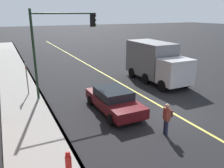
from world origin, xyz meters
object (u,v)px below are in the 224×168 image
object	(u,v)px
pedestrian_with_backpack	(167,117)
traffic_light_mast	(59,38)
street_sign_post	(27,75)
truck_gray	(155,61)
fire_hydrant	(68,163)
car_maroon	(114,100)

from	to	relation	value
pedestrian_with_backpack	traffic_light_mast	distance (m)	8.85
traffic_light_mast	street_sign_post	world-z (taller)	traffic_light_mast
truck_gray	fire_hydrant	xyz separation A→B (m)	(-8.65, 10.17, -1.29)
traffic_light_mast	street_sign_post	xyz separation A→B (m)	(1.26, 2.16, -2.60)
car_maroon	truck_gray	distance (m)	7.52
truck_gray	traffic_light_mast	world-z (taller)	traffic_light_mast
car_maroon	pedestrian_with_backpack	bearing A→B (deg)	-164.08
street_sign_post	traffic_light_mast	bearing A→B (deg)	-120.17
pedestrian_with_backpack	fire_hydrant	bearing A→B (deg)	97.97
truck_gray	traffic_light_mast	bearing A→B (deg)	92.41
truck_gray	fire_hydrant	world-z (taller)	truck_gray
car_maroon	fire_hydrant	xyz separation A→B (m)	(-4.41, 4.05, -0.26)
truck_gray	car_maroon	bearing A→B (deg)	124.76
truck_gray	pedestrian_with_backpack	distance (m)	9.45
pedestrian_with_backpack	traffic_light_mast	size ratio (longest dim) A/B	0.27
fire_hydrant	truck_gray	bearing A→B (deg)	-49.61
pedestrian_with_backpack	truck_gray	bearing A→B (deg)	-32.54
pedestrian_with_backpack	street_sign_post	world-z (taller)	street_sign_post
car_maroon	pedestrian_with_backpack	xyz separation A→B (m)	(-3.69, -1.05, 0.23)
traffic_light_mast	truck_gray	bearing A→B (deg)	-87.59
pedestrian_with_backpack	fire_hydrant	distance (m)	5.18
car_maroon	traffic_light_mast	size ratio (longest dim) A/B	0.79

